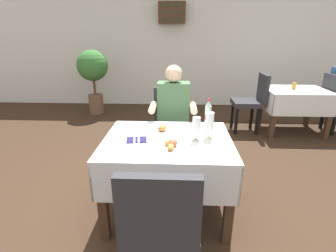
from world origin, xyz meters
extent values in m
plane|color=#382619|center=(0.00, 0.00, 0.00)|extent=(11.00, 11.00, 0.00)
cube|color=white|center=(0.00, 3.83, 1.36)|extent=(11.00, 0.12, 2.71)
cube|color=white|center=(0.12, 0.01, 0.72)|extent=(1.10, 0.89, 0.02)
cube|color=white|center=(0.12, -0.42, 0.55)|extent=(1.10, 0.02, 0.32)
cube|color=white|center=(0.12, 0.45, 0.55)|extent=(1.10, 0.02, 0.32)
cube|color=white|center=(-0.42, 0.01, 0.55)|extent=(0.02, 0.89, 0.32)
cube|color=white|center=(0.66, 0.01, 0.55)|extent=(0.02, 0.89, 0.32)
cube|color=#472D1E|center=(-0.37, -0.37, 0.35)|extent=(0.07, 0.07, 0.71)
cube|color=#472D1E|center=(0.61, -0.37, 0.35)|extent=(0.07, 0.07, 0.71)
cube|color=#472D1E|center=(-0.37, 0.40, 0.35)|extent=(0.07, 0.07, 0.71)
cube|color=#472D1E|center=(0.61, 0.40, 0.35)|extent=(0.07, 0.07, 0.71)
cube|color=#2D2D33|center=(0.12, 0.76, 0.49)|extent=(0.44, 0.44, 0.08)
cube|color=#2D2D33|center=(0.12, 1.01, 0.75)|extent=(0.42, 0.06, 0.44)
cube|color=black|center=(-0.05, 0.59, 0.23)|extent=(0.04, 0.04, 0.45)
cube|color=black|center=(0.29, 0.59, 0.23)|extent=(0.04, 0.04, 0.45)
cube|color=black|center=(-0.05, 0.93, 0.23)|extent=(0.04, 0.04, 0.45)
cube|color=black|center=(0.29, 0.93, 0.23)|extent=(0.04, 0.04, 0.45)
cube|color=#2D2D33|center=(0.12, -0.73, 0.49)|extent=(0.44, 0.44, 0.08)
cube|color=#2D2D33|center=(0.12, -0.98, 0.75)|extent=(0.42, 0.06, 0.44)
cube|color=black|center=(0.29, -0.56, 0.23)|extent=(0.04, 0.04, 0.45)
cube|color=black|center=(-0.05, -0.56, 0.23)|extent=(0.04, 0.04, 0.45)
cylinder|color=#282D42|center=(0.07, 0.56, 0.23)|extent=(0.10, 0.10, 0.45)
cylinder|color=#282D42|center=(0.23, 0.56, 0.23)|extent=(0.10, 0.10, 0.45)
cube|color=#282D42|center=(0.15, 0.72, 0.51)|extent=(0.34, 0.36, 0.12)
cube|color=#4C754C|center=(0.15, 0.80, 0.82)|extent=(0.36, 0.20, 0.50)
sphere|color=beige|center=(0.15, 0.80, 1.17)|extent=(0.19, 0.19, 0.19)
cylinder|color=beige|center=(-0.06, 0.57, 0.85)|extent=(0.07, 0.26, 0.07)
cylinder|color=beige|center=(0.37, 0.57, 0.85)|extent=(0.07, 0.26, 0.07)
cube|color=white|center=(0.15, -0.16, 0.73)|extent=(0.26, 0.26, 0.01)
ellipsoid|color=#B77A38|center=(0.15, -0.22, 0.76)|extent=(0.06, 0.10, 0.04)
ellipsoid|color=#C14C33|center=(0.17, -0.16, 0.77)|extent=(0.09, 0.09, 0.05)
ellipsoid|color=#B77A38|center=(0.14, -0.14, 0.76)|extent=(0.11, 0.11, 0.04)
cube|color=white|center=(0.05, 0.16, 0.73)|extent=(0.26, 0.26, 0.01)
ellipsoid|color=#99602D|center=(0.06, 0.16, 0.76)|extent=(0.09, 0.08, 0.05)
ellipsoid|color=#B77A38|center=(0.07, 0.17, 0.77)|extent=(0.09, 0.11, 0.06)
cylinder|color=white|center=(0.36, -0.01, 0.73)|extent=(0.07, 0.07, 0.01)
cylinder|color=white|center=(0.36, -0.01, 0.75)|extent=(0.02, 0.02, 0.03)
cylinder|color=white|center=(0.36, -0.01, 0.85)|extent=(0.07, 0.07, 0.17)
cylinder|color=#C68928|center=(0.36, -0.01, 0.80)|extent=(0.06, 0.06, 0.07)
cylinder|color=white|center=(0.48, 0.04, 0.73)|extent=(0.07, 0.07, 0.01)
cylinder|color=white|center=(0.48, 0.04, 0.75)|extent=(0.02, 0.02, 0.03)
cylinder|color=white|center=(0.48, 0.04, 0.86)|extent=(0.07, 0.07, 0.20)
cylinder|color=gold|center=(0.48, 0.04, 0.81)|extent=(0.07, 0.07, 0.10)
cylinder|color=silver|center=(0.50, 0.36, 0.83)|extent=(0.06, 0.06, 0.20)
cylinder|color=red|center=(0.50, 0.36, 0.82)|extent=(0.06, 0.06, 0.04)
cone|color=silver|center=(0.50, 0.36, 0.96)|extent=(0.06, 0.06, 0.05)
cylinder|color=red|center=(0.50, 0.36, 0.99)|extent=(0.03, 0.03, 0.02)
cube|color=#231E4C|center=(-0.14, -0.03, 0.73)|extent=(0.19, 0.15, 0.01)
cube|color=silver|center=(-0.16, -0.03, 0.74)|extent=(0.04, 0.19, 0.01)
cube|color=silver|center=(-0.12, -0.03, 0.74)|extent=(0.04, 0.19, 0.01)
cube|color=white|center=(2.12, 2.13, 0.72)|extent=(0.97, 0.77, 0.02)
cube|color=white|center=(2.12, 1.75, 0.55)|extent=(0.97, 0.02, 0.32)
cube|color=white|center=(2.12, 2.51, 0.55)|extent=(0.97, 0.02, 0.32)
cube|color=white|center=(1.64, 2.13, 0.55)|extent=(0.02, 0.77, 0.32)
cube|color=white|center=(2.60, 2.13, 0.55)|extent=(0.02, 0.77, 0.32)
cube|color=#472D1E|center=(1.70, 1.80, 0.35)|extent=(0.07, 0.07, 0.71)
cube|color=#472D1E|center=(2.55, 1.80, 0.35)|extent=(0.07, 0.07, 0.71)
cube|color=#472D1E|center=(1.70, 2.45, 0.35)|extent=(0.07, 0.07, 0.71)
cube|color=#472D1E|center=(2.55, 2.45, 0.35)|extent=(0.07, 0.07, 0.71)
cube|color=#2D2D33|center=(1.34, 2.13, 0.49)|extent=(0.44, 0.44, 0.08)
cube|color=#2D2D33|center=(1.59, 2.13, 0.75)|extent=(0.06, 0.42, 0.44)
cube|color=black|center=(1.17, 2.30, 0.23)|extent=(0.04, 0.04, 0.45)
cube|color=black|center=(1.17, 1.96, 0.23)|extent=(0.04, 0.04, 0.45)
cube|color=black|center=(1.51, 2.30, 0.23)|extent=(0.04, 0.04, 0.45)
cube|color=black|center=(1.51, 1.96, 0.23)|extent=(0.04, 0.04, 0.45)
cube|color=#2D2D33|center=(2.66, 2.13, 0.75)|extent=(0.06, 0.42, 0.44)
cube|color=black|center=(2.74, 1.96, 0.23)|extent=(0.04, 0.04, 0.45)
cube|color=black|center=(2.74, 2.30, 0.23)|extent=(0.04, 0.04, 0.45)
cylinder|color=#C68928|center=(2.08, 2.15, 0.78)|extent=(0.06, 0.06, 0.11)
cylinder|color=brown|center=(-1.50, 3.00, 0.20)|extent=(0.29, 0.29, 0.40)
cylinder|color=brown|center=(-1.50, 3.00, 0.57)|extent=(0.05, 0.05, 0.34)
sphere|color=#387533|center=(-1.50, 3.00, 0.98)|extent=(0.61, 0.61, 0.61)
cube|color=#472D1E|center=(0.05, 3.67, 1.98)|extent=(0.56, 0.20, 0.42)
cylinder|color=#193D1E|center=(-0.10, 3.63, 1.84)|extent=(0.06, 0.14, 0.06)
cylinder|color=#193D1E|center=(0.05, 3.63, 1.84)|extent=(0.06, 0.14, 0.06)
cylinder|color=#193D1E|center=(0.20, 3.63, 1.84)|extent=(0.06, 0.14, 0.06)
cylinder|color=#193D1E|center=(-0.10, 3.63, 1.98)|extent=(0.06, 0.14, 0.06)
cylinder|color=#193D1E|center=(0.05, 3.63, 1.98)|extent=(0.06, 0.14, 0.06)
cylinder|color=#193D1E|center=(0.20, 3.63, 1.98)|extent=(0.06, 0.14, 0.06)
cylinder|color=#193D1E|center=(-0.10, 3.63, 2.12)|extent=(0.06, 0.14, 0.06)
cylinder|color=#193D1E|center=(0.05, 3.63, 2.12)|extent=(0.06, 0.14, 0.06)
cylinder|color=#193D1E|center=(0.20, 3.63, 2.12)|extent=(0.06, 0.14, 0.06)
camera|label=1|loc=(0.21, -1.96, 1.58)|focal=26.67mm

